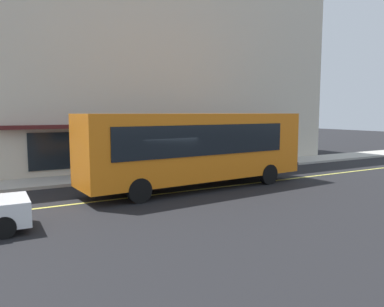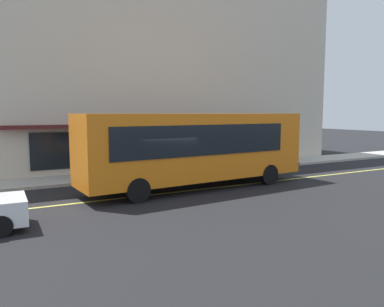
{
  "view_description": "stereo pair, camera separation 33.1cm",
  "coord_description": "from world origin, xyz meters",
  "px_view_note": "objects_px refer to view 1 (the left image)",
  "views": [
    {
      "loc": [
        -6.7,
        -14.59,
        3.54
      ],
      "look_at": [
        2.02,
        0.79,
        1.6
      ],
      "focal_mm": 34.9,
      "sensor_mm": 36.0,
      "label": 1
    },
    {
      "loc": [
        -6.42,
        -14.75,
        3.54
      ],
      "look_at": [
        2.02,
        0.79,
        1.6
      ],
      "focal_mm": 34.9,
      "sensor_mm": 36.0,
      "label": 2
    }
  ],
  "objects_px": {
    "bus": "(198,146)",
    "pedestrian_mid_block": "(231,149)",
    "traffic_light": "(187,130)",
    "pedestrian_by_curb": "(167,154)"
  },
  "relations": [
    {
      "from": "traffic_light",
      "to": "pedestrian_by_curb",
      "type": "bearing_deg",
      "value": 131.13
    },
    {
      "from": "bus",
      "to": "traffic_light",
      "type": "bearing_deg",
      "value": 67.52
    },
    {
      "from": "pedestrian_mid_block",
      "to": "pedestrian_by_curb",
      "type": "bearing_deg",
      "value": -177.63
    },
    {
      "from": "pedestrian_mid_block",
      "to": "bus",
      "type": "bearing_deg",
      "value": -136.92
    },
    {
      "from": "bus",
      "to": "traffic_light",
      "type": "distance_m",
      "value": 4.5
    },
    {
      "from": "bus",
      "to": "pedestrian_mid_block",
      "type": "xyz_separation_m",
      "value": [
        5.66,
        5.29,
        -0.83
      ]
    },
    {
      "from": "pedestrian_by_curb",
      "to": "pedestrian_mid_block",
      "type": "xyz_separation_m",
      "value": [
        4.8,
        0.2,
        0.05
      ]
    },
    {
      "from": "bus",
      "to": "pedestrian_mid_block",
      "type": "height_order",
      "value": "bus"
    },
    {
      "from": "pedestrian_mid_block",
      "to": "traffic_light",
      "type": "bearing_deg",
      "value": -163.55
    },
    {
      "from": "bus",
      "to": "pedestrian_by_curb",
      "type": "bearing_deg",
      "value": 80.4
    }
  ]
}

